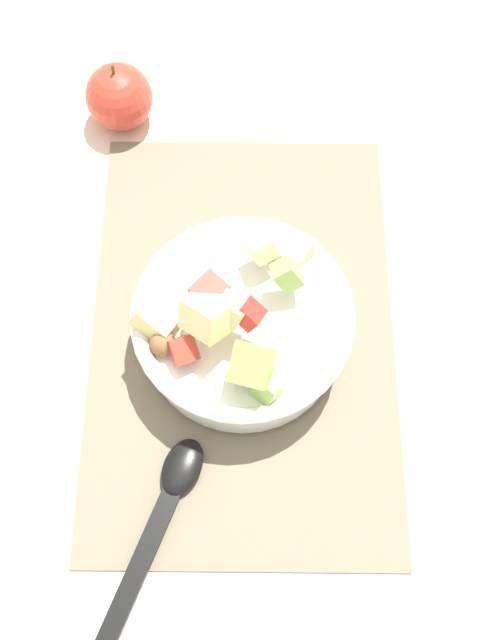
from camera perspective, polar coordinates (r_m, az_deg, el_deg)
name	(u,v)px	position (r m, az deg, el deg)	size (l,w,h in m)	color
ground_plane	(243,331)	(0.75, 0.21, -0.91)	(2.40, 2.40, 0.00)	silver
placemat	(243,330)	(0.75, 0.21, -0.82)	(0.47, 0.31, 0.01)	#756B56
salad_bowl	(239,324)	(0.70, -0.07, -0.32)	(0.21, 0.21, 0.13)	white
serving_spoon	(160,518)	(0.69, -6.27, -15.18)	(0.22, 0.11, 0.01)	black
whole_apple	(119,97)	(0.87, -9.46, 16.92)	(0.08, 0.08, 0.09)	#BC3828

